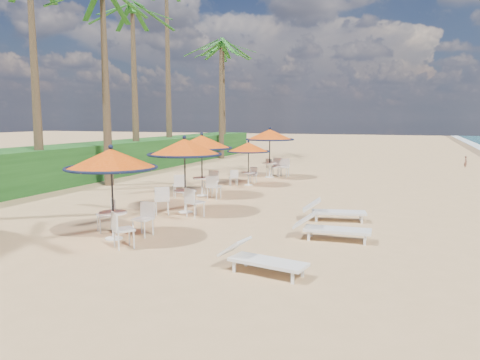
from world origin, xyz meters
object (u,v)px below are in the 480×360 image
object	(u,v)px
station_1	(184,154)
lounger_near	(260,258)
lounger_mid	(329,227)
station_4	(271,141)
lounger_far	(332,211)
station_2	(202,150)
station_3	(248,151)
station_0	(113,170)

from	to	relation	value
station_1	lounger_near	size ratio (longest dim) A/B	1.33
station_1	lounger_mid	distance (m)	5.72
station_4	lounger_far	world-z (taller)	station_4
station_2	lounger_near	distance (m)	9.87
station_1	lounger_near	bearing A→B (deg)	-49.49
lounger_mid	lounger_far	distance (m)	2.36
station_3	lounger_mid	xyz separation A→B (m)	(5.32, -8.73, -1.28)
station_4	station_0	bearing A→B (deg)	-90.76
station_3	lounger_near	bearing A→B (deg)	-69.57
station_3	lounger_mid	distance (m)	10.30
lounger_far	station_4	bearing A→B (deg)	104.71
station_1	station_0	bearing A→B (deg)	-92.46
station_1	station_3	world-z (taller)	station_1
station_2	station_4	bearing A→B (deg)	82.34
station_0	station_4	xyz separation A→B (m)	(0.18, 13.76, 0.14)
station_3	station_4	world-z (taller)	station_4
station_3	station_4	distance (m)	3.22
station_1	station_3	distance (m)	6.89
station_0	lounger_near	size ratio (longest dim) A/B	1.27
lounger_near	lounger_far	size ratio (longest dim) A/B	0.97
station_2	station_4	distance (m)	6.83
station_1	station_2	bearing A→B (deg)	105.04
station_2	lounger_far	world-z (taller)	station_2
station_0	station_2	xyz separation A→B (m)	(-0.73, 6.99, 0.07)
station_4	lounger_mid	distance (m)	13.09
lounger_near	lounger_far	bearing A→B (deg)	94.85
station_0	lounger_far	bearing A→B (deg)	39.83
station_3	lounger_near	xyz separation A→B (m)	(4.41, -11.85, -1.30)
station_1	lounger_far	distance (m)	5.15
station_0	lounger_far	world-z (taller)	station_0
station_3	lounger_mid	size ratio (longest dim) A/B	1.04
station_4	lounger_near	world-z (taller)	station_4
station_2	lounger_mid	size ratio (longest dim) A/B	1.28
station_3	lounger_far	bearing A→B (deg)	-51.90
station_4	station_3	bearing A→B (deg)	-93.38
station_1	station_3	size ratio (longest dim) A/B	1.23
station_2	lounger_near	bearing A→B (deg)	-58.17
station_1	lounger_mid	bearing A→B (deg)	-19.79
lounger_far	station_3	bearing A→B (deg)	116.10
station_0	station_3	xyz separation A→B (m)	(-0.01, 10.57, -0.21)
station_0	station_3	world-z (taller)	station_0
station_2	lounger_far	size ratio (longest dim) A/B	1.29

